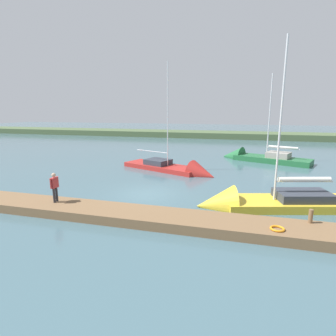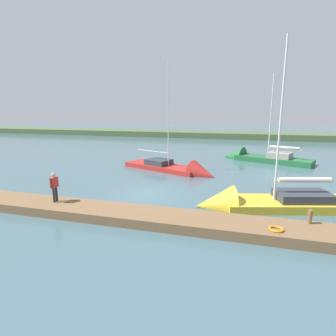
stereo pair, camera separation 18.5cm
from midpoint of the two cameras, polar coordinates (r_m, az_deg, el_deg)
ground_plane at (r=19.37m, az=-4.44°, el=-5.54°), size 200.00×200.00×0.00m
far_shoreline at (r=60.99m, az=9.73°, el=6.39°), size 180.00×8.00×2.40m
dock_pier at (r=15.41m, az=-10.30°, el=-9.41°), size 27.92×2.28×0.51m
mooring_post_near at (r=14.88m, az=28.01°, el=-9.03°), size 0.20×0.20×0.67m
life_ring_buoy at (r=13.55m, az=22.15°, el=-11.82°), size 0.66×0.66×0.10m
sailboat_far_right at (r=26.21m, az=2.54°, el=-0.61°), size 10.26×6.14×11.53m
sailboat_outer_mooring at (r=33.82m, az=18.26°, el=1.82°), size 10.45×6.28×11.04m
sailboat_inner_slip at (r=17.65m, az=18.75°, el=-7.34°), size 9.90×5.00×11.09m
person_on_dock at (r=17.26m, az=-22.52°, el=-3.32°), size 0.25×0.66×1.76m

